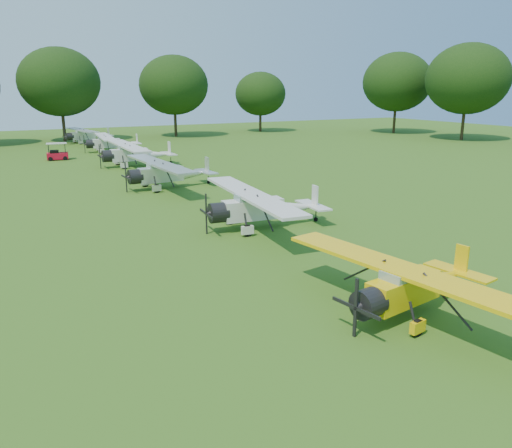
{
  "coord_description": "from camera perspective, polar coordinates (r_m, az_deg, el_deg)",
  "views": [
    {
      "loc": [
        -11.63,
        -19.6,
        7.4
      ],
      "look_at": [
        -1.39,
        -0.26,
        1.4
      ],
      "focal_mm": 35.0,
      "sensor_mm": 36.0,
      "label": 1
    }
  ],
  "objects": [
    {
      "name": "aircraft_5",
      "position": [
        50.17,
        -13.68,
        7.95
      ],
      "size": [
        7.24,
        11.5,
        2.28
      ],
      "rotation": [
        0.0,
        0.0,
        -0.01
      ],
      "color": "silver",
      "rests_on": "ground"
    },
    {
      "name": "aircraft_3",
      "position": [
        26.96,
        0.64,
        2.16
      ],
      "size": [
        6.87,
        10.94,
        2.15
      ],
      "rotation": [
        0.0,
        0.0,
        -0.09
      ],
      "color": "silver",
      "rests_on": "ground"
    },
    {
      "name": "golf_cart",
      "position": [
        57.13,
        -21.8,
        7.41
      ],
      "size": [
        2.23,
        1.53,
        1.78
      ],
      "rotation": [
        0.0,
        0.0,
        -0.12
      ],
      "color": "red",
      "rests_on": "ground"
    },
    {
      "name": "aircraft_6",
      "position": [
        62.47,
        -16.3,
        9.02
      ],
      "size": [
        6.53,
        10.4,
        2.05
      ],
      "rotation": [
        0.0,
        0.0,
        -0.08
      ],
      "color": "silver",
      "rests_on": "ground"
    },
    {
      "name": "aircraft_4",
      "position": [
        38.5,
        -10.12,
        5.94
      ],
      "size": [
        6.96,
        11.08,
        2.18
      ],
      "rotation": [
        0.0,
        0.0,
        0.05
      ],
      "color": "silver",
      "rests_on": "ground"
    },
    {
      "name": "ground",
      "position": [
        23.96,
        2.65,
        -2.67
      ],
      "size": [
        160.0,
        160.0,
        0.0
      ],
      "primitive_type": "plane",
      "color": "#2F5515",
      "rests_on": "ground"
    },
    {
      "name": "tree_belt",
      "position": [
        24.94,
        10.09,
        16.55
      ],
      "size": [
        137.36,
        130.27,
        14.52
      ],
      "color": "#312613",
      "rests_on": "ground"
    },
    {
      "name": "aircraft_2",
      "position": [
        17.56,
        17.44,
        -6.39
      ],
      "size": [
        6.12,
        9.7,
        1.9
      ],
      "rotation": [
        0.0,
        0.0,
        0.16
      ],
      "color": "yellow",
      "rests_on": "ground"
    },
    {
      "name": "aircraft_7",
      "position": [
        73.53,
        -18.8,
        9.68
      ],
      "size": [
        6.53,
        10.35,
        2.03
      ],
      "rotation": [
        0.0,
        0.0,
        0.15
      ],
      "color": "silver",
      "rests_on": "ground"
    }
  ]
}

